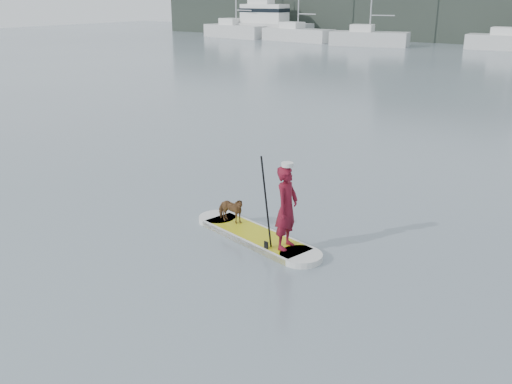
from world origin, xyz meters
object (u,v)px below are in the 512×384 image
Objects in this scene: dog at (230,210)px; sailboat_b at (297,33)px; paddler at (287,208)px; paddleboard at (256,236)px; sailboat_d at (512,41)px; sailboat_c at (369,37)px; motor_yacht_b at (268,22)px; sailboat_a at (236,30)px.

sailboat_b reaches higher than dog.
sailboat_b reaches higher than paddler.
paddleboard is 0.28× the size of sailboat_b.
paddleboard is at bearing -87.02° from sailboat_d.
paddleboard is 0.31× the size of sailboat_c.
sailboat_d reaches higher than sailboat_c.
sailboat_d is at bearing -3.62° from motor_yacht_b.
paddler is 1.73m from dog.
paddleboard is 0.87m from dog.
dog is at bearing -87.96° from sailboat_d.
sailboat_d reaches higher than motor_yacht_b.
sailboat_b is 5.46m from motor_yacht_b.
motor_yacht_b is at bearing 136.97° from paddleboard.
sailboat_b is 1.03× the size of sailboat_d.
sailboat_d is (20.45, 1.72, 0.00)m from sailboat_b.
sailboat_c is (16.67, -1.79, -0.05)m from sailboat_a.
paddleboard is 46.08m from sailboat_c.
sailboat_b is 1.12× the size of sailboat_c.
sailboat_a is at bearing 140.72° from paddleboard.
paddler is 0.14× the size of sailboat_b.
dog is at bearing -80.61° from sailboat_c.
sailboat_a reaches higher than sailboat_c.
paddleboard is 46.07m from sailboat_d.
sailboat_c reaches higher than dog.
sailboat_c reaches higher than paddler.
motor_yacht_b is (-28.67, 46.12, 1.26)m from dog.
sailboat_c is 1.14× the size of motor_yacht_b.
sailboat_c is 12.45m from sailboat_d.
sailboat_b is at bearing -177.26° from sailboat_d.
dog is at bearing -60.78° from motor_yacht_b.
paddleboard is 0.28× the size of sailboat_a.
paddler is 51.09m from sailboat_b.
sailboat_a is 28.83m from sailboat_d.
dog is (-0.77, 0.20, 0.34)m from paddleboard.
paddleboard is at bearing -44.08° from sailboat_a.
sailboat_c is 0.91× the size of sailboat_d.
sailboat_b is at bearing 24.78° from paddler.
motor_yacht_b is at bearing 164.33° from sailboat_b.
sailboat_d reaches higher than paddleboard.
sailboat_a is 1.29× the size of motor_yacht_b.
sailboat_a is (-32.08, 44.72, 0.42)m from dog.
sailboat_b is 20.52m from sailboat_d.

